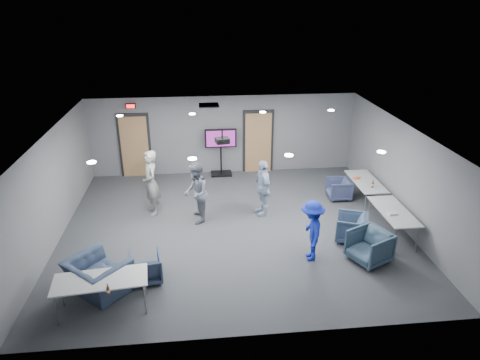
{
  "coord_description": "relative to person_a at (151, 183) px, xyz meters",
  "views": [
    {
      "loc": [
        -0.87,
        -10.02,
        5.74
      ],
      "look_at": [
        0.21,
        0.43,
        1.2
      ],
      "focal_mm": 32.0,
      "sensor_mm": 36.0,
      "label": 1
    }
  ],
  "objects": [
    {
      "name": "chair_front_a",
      "position": [
        0.11,
        -3.18,
        -0.62
      ],
      "size": [
        0.78,
        0.8,
        0.63
      ],
      "primitive_type": "imported",
      "rotation": [
        0.0,
        0.0,
        3.31
      ],
      "color": "#36435D",
      "rests_on": "floor"
    },
    {
      "name": "door_right",
      "position": [
        3.43,
        2.87,
        0.13
      ],
      "size": [
        1.06,
        0.17,
        2.24
      ],
      "color": "black",
      "rests_on": "wall_back"
    },
    {
      "name": "table_right_a",
      "position": [
        6.23,
        -0.02,
        -0.25
      ],
      "size": [
        0.73,
        1.75,
        0.73
      ],
      "rotation": [
        0.0,
        0.0,
        1.57
      ],
      "color": "#BABDBF",
      "rests_on": "floor"
    },
    {
      "name": "bottle_right",
      "position": [
        6.23,
        -0.48,
        -0.12
      ],
      "size": [
        0.06,
        0.06,
        0.23
      ],
      "color": "#5E3310",
      "rests_on": "table_right_a"
    },
    {
      "name": "tv_stand",
      "position": [
        2.12,
        2.67,
        -0.01
      ],
      "size": [
        1.07,
        0.51,
        1.64
      ],
      "color": "black",
      "rests_on": "floor"
    },
    {
      "name": "wall_front",
      "position": [
        2.23,
        -5.08,
        0.41
      ],
      "size": [
        9.0,
        0.02,
        2.7
      ],
      "primitive_type": "cube",
      "color": "slate",
      "rests_on": "floor"
    },
    {
      "name": "floor",
      "position": [
        2.23,
        -1.08,
        -0.94
      ],
      "size": [
        9.0,
        9.0,
        0.0
      ],
      "primitive_type": "plane",
      "color": "#34373B",
      "rests_on": "ground"
    },
    {
      "name": "bottle_front",
      "position": [
        -0.38,
        -4.57,
        -0.12
      ],
      "size": [
        0.06,
        0.06,
        0.24
      ],
      "color": "#5E3310",
      "rests_on": "table_front_left"
    },
    {
      "name": "table_right_b",
      "position": [
        6.23,
        -1.92,
        -0.25
      ],
      "size": [
        0.73,
        1.75,
        0.73
      ],
      "rotation": [
        0.0,
        0.0,
        1.57
      ],
      "color": "#BABDBF",
      "rests_on": "floor"
    },
    {
      "name": "chair_front_b",
      "position": [
        -0.82,
        -3.48,
        -0.56
      ],
      "size": [
        1.55,
        1.54,
        0.76
      ],
      "primitive_type": "imported",
      "rotation": [
        0.0,
        0.0,
        2.41
      ],
      "color": "#35435C",
      "rests_on": "floor"
    },
    {
      "name": "chair_right_b",
      "position": [
        5.13,
        -2.0,
        -0.59
      ],
      "size": [
        0.99,
        0.98,
        0.7
      ],
      "primitive_type": "imported",
      "rotation": [
        0.0,
        0.0,
        -1.95
      ],
      "color": "#3C4E68",
      "rests_on": "floor"
    },
    {
      "name": "downlights",
      "position": [
        2.23,
        -1.08,
        1.75
      ],
      "size": [
        6.18,
        3.78,
        0.02
      ],
      "color": "white",
      "rests_on": "ceiling"
    },
    {
      "name": "table_front_left",
      "position": [
        -0.62,
        -4.08,
        -0.25
      ],
      "size": [
        1.85,
        0.93,
        0.73
      ],
      "rotation": [
        0.0,
        0.0,
        0.11
      ],
      "color": "#BABDBF",
      "rests_on": "floor"
    },
    {
      "name": "exit_sign",
      "position": [
        -0.77,
        2.85,
        1.51
      ],
      "size": [
        0.32,
        0.08,
        0.16
      ],
      "color": "black",
      "rests_on": "wall_back"
    },
    {
      "name": "wall_right",
      "position": [
        6.73,
        -1.08,
        0.41
      ],
      "size": [
        0.02,
        8.0,
        2.7
      ],
      "primitive_type": "cube",
      "color": "slate",
      "rests_on": "floor"
    },
    {
      "name": "ceiling",
      "position": [
        2.23,
        -1.08,
        1.76
      ],
      "size": [
        9.0,
        9.0,
        0.0
      ],
      "primitive_type": "plane",
      "rotation": [
        3.14,
        0.0,
        0.0
      ],
      "color": "silver",
      "rests_on": "wall_back"
    },
    {
      "name": "door_left",
      "position": [
        -0.77,
        2.87,
        0.13
      ],
      "size": [
        1.06,
        0.17,
        2.24
      ],
      "color": "black",
      "rests_on": "wall_back"
    },
    {
      "name": "snack_box",
      "position": [
        6.02,
        0.18,
        -0.19
      ],
      "size": [
        0.21,
        0.18,
        0.04
      ],
      "primitive_type": "cube",
      "rotation": [
        0.0,
        0.0,
        0.34
      ],
      "color": "#CF5D33",
      "rests_on": "table_right_a"
    },
    {
      "name": "chair_right_a",
      "position": [
        5.58,
        0.4,
        -0.62
      ],
      "size": [
        0.71,
        0.69,
        0.63
      ],
      "primitive_type": "imported",
      "rotation": [
        0.0,
        0.0,
        -1.6
      ],
      "color": "#3C4668",
      "rests_on": "floor"
    },
    {
      "name": "projector",
      "position": [
        1.96,
        -0.88,
        1.47
      ],
      "size": [
        0.38,
        0.35,
        0.36
      ],
      "rotation": [
        0.0,
        0.0,
        0.2
      ],
      "color": "black",
      "rests_on": "ceiling"
    },
    {
      "name": "wall_left",
      "position": [
        -2.27,
        -1.08,
        0.41
      ],
      "size": [
        0.02,
        8.0,
        2.7
      ],
      "primitive_type": "cube",
      "color": "slate",
      "rests_on": "floor"
    },
    {
      "name": "person_c",
      "position": [
        3.1,
        -0.34,
        -0.13
      ],
      "size": [
        0.59,
        1.01,
        1.62
      ],
      "primitive_type": "imported",
      "rotation": [
        0.0,
        0.0,
        -1.36
      ],
      "color": "#A4B6D3",
      "rests_on": "floor"
    },
    {
      "name": "chair_right_c",
      "position": [
        5.22,
        -2.96,
        -0.55
      ],
      "size": [
        1.11,
        1.1,
        0.77
      ],
      "primitive_type": "imported",
      "rotation": [
        0.0,
        0.0,
        -1.12
      ],
      "color": "#395064",
      "rests_on": "floor"
    },
    {
      "name": "person_b",
      "position": [
        1.25,
        -0.61,
        -0.08
      ],
      "size": [
        0.65,
        0.83,
        1.71
      ],
      "primitive_type": "imported",
      "rotation": [
        0.0,
        0.0,
        -1.57
      ],
      "color": "slate",
      "rests_on": "floor"
    },
    {
      "name": "wrapper",
      "position": [
        6.1,
        -2.11,
        -0.18
      ],
      "size": [
        0.23,
        0.16,
        0.05
      ],
      "primitive_type": "cube",
      "rotation": [
        0.0,
        0.0,
        0.06
      ],
      "color": "silver",
      "rests_on": "table_right_b"
    },
    {
      "name": "person_d",
      "position": [
        3.89,
        -2.72,
        -0.19
      ],
      "size": [
        0.67,
        1.02,
        1.49
      ],
      "primitive_type": "imported",
      "rotation": [
        0.0,
        0.0,
        -1.69
      ],
      "color": "#1A2BAC",
      "rests_on": "floor"
    },
    {
      "name": "person_a",
      "position": [
        0.0,
        0.0,
        0.0
      ],
      "size": [
        0.64,
        0.79,
        1.87
      ],
      "primitive_type": "imported",
      "rotation": [
        0.0,
        0.0,
        -1.26
      ],
      "color": "gray",
      "rests_on": "floor"
    },
    {
      "name": "wall_back",
      "position": [
        2.23,
        2.92,
        0.41
      ],
      "size": [
        9.0,
        0.02,
        2.7
      ],
      "primitive_type": "cube",
      "color": "slate",
      "rests_on": "floor"
    },
    {
      "name": "hvac_diffuser",
      "position": [
        1.73,
        1.72,
        1.75
      ],
      "size": [
        0.6,
        0.6,
        0.03
      ],
      "primitive_type": "cube",
      "color": "black",
      "rests_on": "ceiling"
    }
  ]
}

